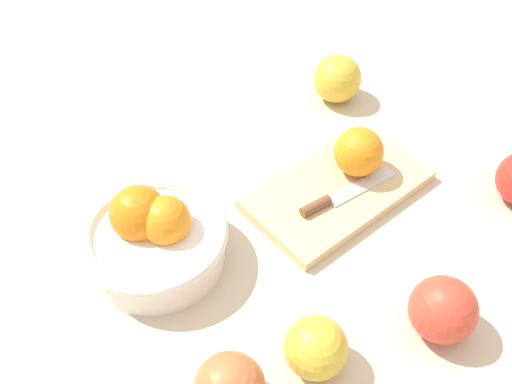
{
  "coord_description": "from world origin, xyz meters",
  "views": [
    {
      "loc": [
        -0.43,
        -0.26,
        0.62
      ],
      "look_at": [
        -0.02,
        0.09,
        0.04
      ],
      "focal_mm": 41.96,
      "sensor_mm": 36.0,
      "label": 1
    }
  ],
  "objects_px": {
    "orange_on_board": "(359,152)",
    "apple_front_center": "(443,310)",
    "bowl": "(154,237)",
    "apple_front_left": "(316,348)",
    "apple_back_right": "(337,79)",
    "cutting_board": "(338,190)",
    "knife": "(335,197)"
  },
  "relations": [
    {
      "from": "orange_on_board",
      "to": "apple_front_center",
      "type": "relative_size",
      "value": 0.9
    },
    {
      "from": "bowl",
      "to": "apple_front_left",
      "type": "relative_size",
      "value": 2.64
    },
    {
      "from": "apple_back_right",
      "to": "orange_on_board",
      "type": "bearing_deg",
      "value": -135.97
    },
    {
      "from": "orange_on_board",
      "to": "apple_front_center",
      "type": "bearing_deg",
      "value": -124.07
    },
    {
      "from": "cutting_board",
      "to": "apple_front_center",
      "type": "bearing_deg",
      "value": -115.42
    },
    {
      "from": "cutting_board",
      "to": "apple_back_right",
      "type": "xyz_separation_m",
      "value": [
        0.18,
        0.13,
        0.03
      ]
    },
    {
      "from": "knife",
      "to": "apple_front_center",
      "type": "height_order",
      "value": "apple_front_center"
    },
    {
      "from": "orange_on_board",
      "to": "knife",
      "type": "bearing_deg",
      "value": -171.01
    },
    {
      "from": "bowl",
      "to": "cutting_board",
      "type": "bearing_deg",
      "value": -24.81
    },
    {
      "from": "knife",
      "to": "apple_front_left",
      "type": "bearing_deg",
      "value": -149.79
    },
    {
      "from": "knife",
      "to": "orange_on_board",
      "type": "bearing_deg",
      "value": 8.99
    },
    {
      "from": "knife",
      "to": "cutting_board",
      "type": "bearing_deg",
      "value": 24.36
    },
    {
      "from": "knife",
      "to": "apple_back_right",
      "type": "distance_m",
      "value": 0.25
    },
    {
      "from": "bowl",
      "to": "orange_on_board",
      "type": "distance_m",
      "value": 0.3
    },
    {
      "from": "cutting_board",
      "to": "apple_front_left",
      "type": "xyz_separation_m",
      "value": [
        -0.23,
        -0.13,
        0.03
      ]
    },
    {
      "from": "apple_front_left",
      "to": "apple_back_right",
      "type": "xyz_separation_m",
      "value": [
        0.41,
        0.26,
        0.0
      ]
    },
    {
      "from": "cutting_board",
      "to": "orange_on_board",
      "type": "bearing_deg",
      "value": -0.77
    },
    {
      "from": "apple_front_left",
      "to": "apple_back_right",
      "type": "distance_m",
      "value": 0.48
    },
    {
      "from": "knife",
      "to": "apple_front_left",
      "type": "distance_m",
      "value": 0.24
    },
    {
      "from": "apple_front_left",
      "to": "apple_back_right",
      "type": "relative_size",
      "value": 0.9
    },
    {
      "from": "bowl",
      "to": "apple_front_left",
      "type": "xyz_separation_m",
      "value": [
        0.01,
        -0.24,
        -0.01
      ]
    },
    {
      "from": "apple_front_left",
      "to": "knife",
      "type": "bearing_deg",
      "value": 30.21
    },
    {
      "from": "cutting_board",
      "to": "apple_back_right",
      "type": "height_order",
      "value": "apple_back_right"
    },
    {
      "from": "cutting_board",
      "to": "apple_back_right",
      "type": "distance_m",
      "value": 0.22
    },
    {
      "from": "bowl",
      "to": "orange_on_board",
      "type": "xyz_separation_m",
      "value": [
        0.28,
        -0.11,
        0.01
      ]
    },
    {
      "from": "knife",
      "to": "apple_back_right",
      "type": "height_order",
      "value": "apple_back_right"
    },
    {
      "from": "bowl",
      "to": "orange_on_board",
      "type": "relative_size",
      "value": 2.66
    },
    {
      "from": "bowl",
      "to": "orange_on_board",
      "type": "bearing_deg",
      "value": -21.57
    },
    {
      "from": "cutting_board",
      "to": "apple_front_center",
      "type": "relative_size",
      "value": 3.3
    },
    {
      "from": "apple_back_right",
      "to": "apple_front_center",
      "type": "xyz_separation_m",
      "value": [
        -0.28,
        -0.34,
        -0.0
      ]
    },
    {
      "from": "bowl",
      "to": "knife",
      "type": "bearing_deg",
      "value": -29.51
    },
    {
      "from": "orange_on_board",
      "to": "knife",
      "type": "relative_size",
      "value": 0.45
    }
  ]
}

